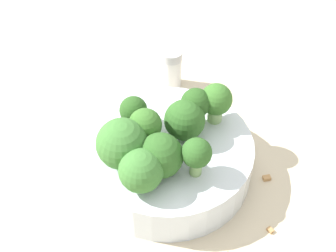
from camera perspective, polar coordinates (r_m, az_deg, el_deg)
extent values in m
plane|color=beige|center=(0.61, 0.00, -5.47)|extent=(3.00, 3.00, 0.00)
cylinder|color=silver|center=(0.59, 0.00, -3.88)|extent=(0.21, 0.21, 0.05)
cylinder|color=#8EB770|center=(0.59, 5.81, 1.70)|extent=(0.02, 0.02, 0.03)
sphere|color=#386B28|center=(0.58, 5.97, 3.21)|extent=(0.04, 0.04, 0.04)
cylinder|color=#84AD66|center=(0.54, -0.90, -4.90)|extent=(0.02, 0.02, 0.02)
sphere|color=#2D5B23|center=(0.52, -0.93, -3.63)|extent=(0.05, 0.05, 0.05)
cylinder|color=#8EB770|center=(0.57, 1.90, -0.43)|extent=(0.02, 0.02, 0.02)
sphere|color=#2D5B23|center=(0.56, 1.94, 0.83)|extent=(0.05, 0.05, 0.05)
cylinder|color=#7A9E5B|center=(0.56, -2.73, -1.47)|extent=(0.02, 0.02, 0.03)
sphere|color=#386B28|center=(0.54, -2.81, 0.15)|extent=(0.04, 0.04, 0.04)
cylinder|color=#7A9E5B|center=(0.52, -3.24, -6.72)|extent=(0.02, 0.02, 0.02)
sphere|color=#3D7533|center=(0.51, -3.32, -5.46)|extent=(0.05, 0.05, 0.05)
cylinder|color=#84AD66|center=(0.59, -4.15, 0.83)|extent=(0.02, 0.02, 0.02)
sphere|color=#28511E|center=(0.58, -4.23, 1.95)|extent=(0.04, 0.04, 0.04)
cylinder|color=#84AD66|center=(0.53, 3.41, -4.74)|extent=(0.02, 0.02, 0.03)
sphere|color=#2D5B23|center=(0.52, 3.51, -3.29)|extent=(0.03, 0.03, 0.03)
cylinder|color=#8EB770|center=(0.54, -5.46, -3.69)|extent=(0.02, 0.02, 0.02)
sphere|color=#3D7533|center=(0.53, -5.62, -2.18)|extent=(0.06, 0.06, 0.06)
cylinder|color=#8EB770|center=(0.58, 3.31, 1.30)|extent=(0.03, 0.03, 0.03)
sphere|color=#28511E|center=(0.57, 3.40, 2.82)|extent=(0.04, 0.04, 0.04)
cylinder|color=silver|center=(0.71, 0.46, 6.60)|extent=(0.03, 0.03, 0.05)
cylinder|color=#B7B7BC|center=(0.69, 0.48, 8.60)|extent=(0.03, 0.03, 0.01)
cube|color=tan|center=(0.71, 5.08, 3.61)|extent=(0.01, 0.01, 0.01)
cube|color=#AD7F4C|center=(0.57, 12.39, -12.18)|extent=(0.01, 0.01, 0.01)
cube|color=#AD7F4C|center=(0.61, 11.98, -6.08)|extent=(0.01, 0.01, 0.01)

